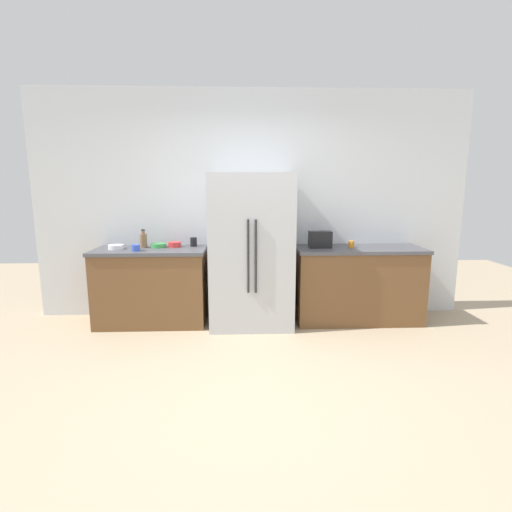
{
  "coord_description": "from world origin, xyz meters",
  "views": [
    {
      "loc": [
        -0.14,
        -2.88,
        1.61
      ],
      "look_at": [
        -0.01,
        0.47,
        1.0
      ],
      "focal_mm": 27.07,
      "sensor_mm": 36.0,
      "label": 1
    }
  ],
  "objects_px": {
    "bowl_c": "(158,245)",
    "cup_a": "(351,244)",
    "refrigerator": "(251,251)",
    "cup_c": "(194,242)",
    "cup_b": "(136,248)",
    "bowl_a": "(175,244)",
    "bottle_a": "(143,240)",
    "toaster": "(320,239)",
    "bowl_b": "(116,247)"
  },
  "relations": [
    {
      "from": "refrigerator",
      "to": "cup_b",
      "type": "xyz_separation_m",
      "value": [
        -1.29,
        -0.08,
        0.06
      ]
    },
    {
      "from": "toaster",
      "to": "bowl_b",
      "type": "bearing_deg",
      "value": -179.81
    },
    {
      "from": "toaster",
      "to": "refrigerator",
      "type": "bearing_deg",
      "value": -175.34
    },
    {
      "from": "bowl_a",
      "to": "bowl_b",
      "type": "relative_size",
      "value": 0.86
    },
    {
      "from": "cup_b",
      "to": "bowl_a",
      "type": "xyz_separation_m",
      "value": [
        0.38,
        0.28,
        -0.01
      ]
    },
    {
      "from": "toaster",
      "to": "bowl_a",
      "type": "distance_m",
      "value": 1.73
    },
    {
      "from": "cup_c",
      "to": "bowl_a",
      "type": "bearing_deg",
      "value": -171.54
    },
    {
      "from": "bottle_a",
      "to": "toaster",
      "type": "bearing_deg",
      "value": -2.61
    },
    {
      "from": "toaster",
      "to": "bowl_c",
      "type": "xyz_separation_m",
      "value": [
        -1.9,
        0.1,
        -0.07
      ]
    },
    {
      "from": "refrigerator",
      "to": "bottle_a",
      "type": "bearing_deg",
      "value": 172.74
    },
    {
      "from": "refrigerator",
      "to": "bottle_a",
      "type": "height_order",
      "value": "refrigerator"
    },
    {
      "from": "bowl_b",
      "to": "bottle_a",
      "type": "bearing_deg",
      "value": 19.44
    },
    {
      "from": "toaster",
      "to": "bowl_c",
      "type": "height_order",
      "value": "toaster"
    },
    {
      "from": "toaster",
      "to": "bowl_a",
      "type": "xyz_separation_m",
      "value": [
        -1.72,
        0.13,
        -0.07
      ]
    },
    {
      "from": "cup_c",
      "to": "bowl_a",
      "type": "xyz_separation_m",
      "value": [
        -0.22,
        -0.03,
        -0.02
      ]
    },
    {
      "from": "bowl_b",
      "to": "toaster",
      "type": "bearing_deg",
      "value": 0.19
    },
    {
      "from": "bottle_a",
      "to": "cup_c",
      "type": "bearing_deg",
      "value": 6.63
    },
    {
      "from": "cup_a",
      "to": "bowl_b",
      "type": "bearing_deg",
      "value": -179.39
    },
    {
      "from": "bowl_a",
      "to": "bowl_b",
      "type": "xyz_separation_m",
      "value": [
        -0.65,
        -0.14,
        -0.0
      ]
    },
    {
      "from": "bottle_a",
      "to": "bowl_c",
      "type": "relative_size",
      "value": 1.23
    },
    {
      "from": "bottle_a",
      "to": "cup_c",
      "type": "xyz_separation_m",
      "value": [
        0.58,
        0.07,
        -0.03
      ]
    },
    {
      "from": "bottle_a",
      "to": "cup_a",
      "type": "height_order",
      "value": "bottle_a"
    },
    {
      "from": "refrigerator",
      "to": "cup_b",
      "type": "bearing_deg",
      "value": -176.39
    },
    {
      "from": "bottle_a",
      "to": "bowl_b",
      "type": "xyz_separation_m",
      "value": [
        -0.29,
        -0.1,
        -0.06
      ]
    },
    {
      "from": "cup_a",
      "to": "cup_c",
      "type": "height_order",
      "value": "cup_c"
    },
    {
      "from": "refrigerator",
      "to": "bottle_a",
      "type": "relative_size",
      "value": 8.11
    },
    {
      "from": "cup_b",
      "to": "bowl_b",
      "type": "height_order",
      "value": "cup_b"
    },
    {
      "from": "cup_b",
      "to": "bowl_c",
      "type": "xyz_separation_m",
      "value": [
        0.2,
        0.25,
        -0.01
      ]
    },
    {
      "from": "bowl_a",
      "to": "cup_b",
      "type": "bearing_deg",
      "value": -144.22
    },
    {
      "from": "bowl_c",
      "to": "cup_a",
      "type": "bearing_deg",
      "value": -1.96
    },
    {
      "from": "cup_b",
      "to": "cup_a",
      "type": "bearing_deg",
      "value": 3.9
    },
    {
      "from": "toaster",
      "to": "cup_a",
      "type": "distance_m",
      "value": 0.38
    },
    {
      "from": "toaster",
      "to": "bowl_c",
      "type": "bearing_deg",
      "value": 177.0
    },
    {
      "from": "cup_c",
      "to": "bowl_b",
      "type": "distance_m",
      "value": 0.89
    },
    {
      "from": "cup_a",
      "to": "bowl_a",
      "type": "relative_size",
      "value": 0.51
    },
    {
      "from": "cup_a",
      "to": "cup_c",
      "type": "bearing_deg",
      "value": 175.73
    },
    {
      "from": "cup_a",
      "to": "bowl_b",
      "type": "xyz_separation_m",
      "value": [
        -2.74,
        -0.03,
        -0.01
      ]
    },
    {
      "from": "toaster",
      "to": "cup_b",
      "type": "bearing_deg",
      "value": -175.99
    },
    {
      "from": "cup_a",
      "to": "bowl_b",
      "type": "relative_size",
      "value": 0.44
    },
    {
      "from": "cup_a",
      "to": "refrigerator",
      "type": "bearing_deg",
      "value": -175.77
    },
    {
      "from": "refrigerator",
      "to": "cup_c",
      "type": "xyz_separation_m",
      "value": [
        -0.69,
        0.23,
        0.07
      ]
    },
    {
      "from": "refrigerator",
      "to": "toaster",
      "type": "xyz_separation_m",
      "value": [
        0.81,
        0.07,
        0.12
      ]
    },
    {
      "from": "refrigerator",
      "to": "bowl_c",
      "type": "relative_size",
      "value": 9.95
    },
    {
      "from": "bottle_a",
      "to": "bowl_c",
      "type": "height_order",
      "value": "bottle_a"
    },
    {
      "from": "toaster",
      "to": "cup_c",
      "type": "bearing_deg",
      "value": 173.83
    },
    {
      "from": "refrigerator",
      "to": "bottle_a",
      "type": "xyz_separation_m",
      "value": [
        -1.26,
        0.16,
        0.11
      ]
    },
    {
      "from": "cup_c",
      "to": "refrigerator",
      "type": "bearing_deg",
      "value": -18.41
    },
    {
      "from": "cup_a",
      "to": "cup_b",
      "type": "bearing_deg",
      "value": -176.1
    },
    {
      "from": "bowl_a",
      "to": "cup_a",
      "type": "bearing_deg",
      "value": -2.92
    },
    {
      "from": "cup_a",
      "to": "cup_b",
      "type": "distance_m",
      "value": 2.49
    }
  ]
}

